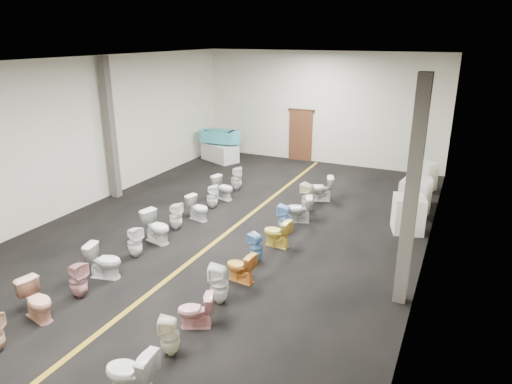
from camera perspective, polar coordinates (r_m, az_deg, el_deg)
floor at (r=12.51m, az=-3.48°, el=-4.99°), size 16.00×16.00×0.00m
ceiling at (r=11.44m, az=-3.95°, el=16.06°), size 16.00×16.00×0.00m
wall_back at (r=19.04m, az=8.07°, el=10.33°), size 10.00×0.00×10.00m
wall_left at (r=14.79m, az=-21.10°, el=6.73°), size 0.00×16.00×16.00m
wall_right at (r=10.41m, az=21.25°, el=1.88°), size 0.00×16.00×16.00m
aisle_stripe at (r=12.51m, az=-3.48°, el=-4.98°), size 0.12×15.60×0.01m
back_door at (r=19.45m, az=5.59°, el=7.01°), size 1.00×0.10×2.10m
door_frame at (r=19.26m, az=5.71°, el=10.13°), size 1.15×0.08×0.10m
column_left at (r=15.31m, az=-17.78°, el=7.48°), size 0.25×0.25×4.50m
column_right at (r=9.00m, az=18.87°, el=-0.44°), size 0.25×0.25×4.50m
display_table at (r=19.45m, az=-4.55°, el=4.97°), size 1.82×1.40×0.73m
bathtub at (r=19.29m, az=-4.60°, el=7.00°), size 1.86×0.76×0.55m
appliance_crate_a at (r=13.01m, az=18.50°, el=-2.65°), size 0.96×0.96×1.00m
appliance_crate_b at (r=14.19m, az=19.19°, el=-0.75°), size 0.88×0.88×1.08m
appliance_crate_c at (r=15.22m, az=19.61°, el=0.07°), size 0.86×0.86×0.85m
appliance_crate_d at (r=16.67m, az=20.23°, el=1.85°), size 0.91×0.91×0.98m
toilet_left_2 at (r=9.70m, az=-25.70°, el=-12.10°), size 0.83×0.58×0.77m
toilet_left_3 at (r=10.08m, az=-21.34°, el=-10.22°), size 0.39×0.39×0.77m
toilet_left_4 at (r=10.67m, az=-18.44°, el=-8.16°), size 0.85×0.60×0.79m
toilet_left_5 at (r=11.39m, az=-14.91°, el=-6.06°), size 0.42×0.42×0.77m
toilet_left_6 at (r=12.03m, az=-12.30°, el=-4.29°), size 0.90×0.64×0.83m
toilet_left_7 at (r=12.71m, az=-10.00°, el=-3.01°), size 0.41×0.40×0.76m
toilet_left_8 at (r=13.27m, az=-7.25°, el=-2.00°), size 0.76×0.53×0.71m
toilet_left_9 at (r=14.10m, az=-5.50°, el=-0.57°), size 0.45×0.44×0.75m
toilet_left_10 at (r=14.85m, az=-4.11°, el=0.54°), size 0.82×0.58×0.76m
toilet_left_11 at (r=15.67m, az=-2.47°, el=1.68°), size 0.49×0.48×0.82m
toilet_right_1 at (r=7.41m, az=-15.43°, el=-21.02°), size 0.85×0.54×0.83m
toilet_right_2 at (r=8.08m, az=-10.70°, el=-17.27°), size 0.43×0.42×0.71m
toilet_right_3 at (r=8.65m, az=-7.56°, el=-14.49°), size 0.76×0.62×0.68m
toilet_right_4 at (r=9.26m, az=-4.63°, el=-11.39°), size 0.47×0.47×0.83m
toilet_right_5 at (r=10.00m, az=-1.95°, el=-9.33°), size 0.71×0.46×0.69m
toilet_right_6 at (r=10.82m, az=-0.00°, el=-6.94°), size 0.40×0.40×0.71m
toilet_right_7 at (r=11.55m, az=2.62°, el=-5.11°), size 0.76×0.49×0.74m
toilet_right_8 at (r=12.34m, az=3.61°, el=-3.35°), size 0.38×0.37×0.79m
toilet_right_9 at (r=13.05m, az=5.35°, el=-2.14°), size 0.86×0.68×0.78m
toilet_right_10 at (r=13.91m, az=6.51°, el=-0.62°), size 0.46×0.45×0.86m
toilet_right_11 at (r=14.79m, az=8.04°, el=0.44°), size 0.92×0.72×0.82m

